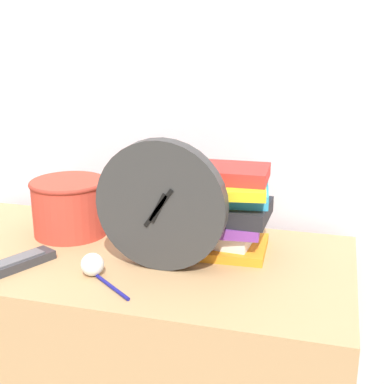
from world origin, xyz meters
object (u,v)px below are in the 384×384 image
book_stack (221,207)px  desk_clock (161,206)px  basket (70,205)px  tv_remote (13,265)px  pen (112,287)px  crumpled_paper_ball (92,264)px

book_stack → desk_clock: bearing=-126.9°
desk_clock → basket: desk_clock is taller
tv_remote → pen: tv_remote is taller
desk_clock → book_stack: bearing=53.1°
basket → crumpled_paper_ball: 0.28m
tv_remote → crumpled_paper_ball: size_ratio=3.93×
desk_clock → crumpled_paper_ball: (-0.13, -0.08, -0.12)m
desk_clock → pen: desk_clock is taller
desk_clock → crumpled_paper_ball: bearing=-149.8°
desk_clock → book_stack: size_ratio=1.16×
tv_remote → crumpled_paper_ball: 0.19m
tv_remote → book_stack: bearing=29.0°
pen → desk_clock: bearing=61.9°
desk_clock → tv_remote: (-0.32, -0.10, -0.14)m
desk_clock → book_stack: (0.10, 0.14, -0.04)m
book_stack → basket: bearing=-179.9°
book_stack → tv_remote: (-0.42, -0.24, -0.10)m
basket → tv_remote: (-0.02, -0.24, -0.07)m
basket → crumpled_paper_ball: (0.16, -0.22, -0.05)m
basket → desk_clock: bearing=-24.7°
desk_clock → crumpled_paper_ball: 0.20m
desk_clock → crumpled_paper_ball: size_ratio=5.82×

